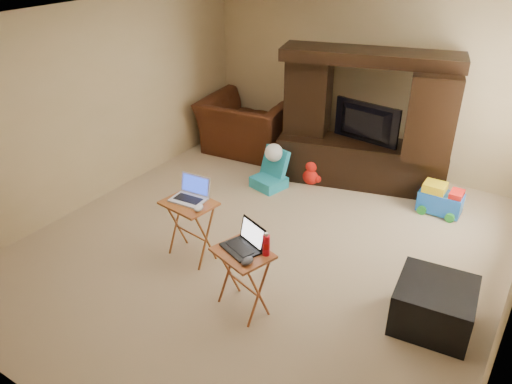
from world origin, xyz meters
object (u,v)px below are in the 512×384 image
Objects in this scene: tray_table_left at (191,230)px; ottoman at (434,305)px; laptop_right at (240,239)px; water_bottle at (266,245)px; laptop_left at (188,190)px; television at (363,124)px; plush_toy at (311,172)px; push_toy at (441,199)px; tray_table_right at (243,281)px; mouse_left at (199,208)px; entertainment_center at (364,121)px; mouse_right at (247,261)px; recliner at (247,126)px; child_rocker at (269,170)px.

ottoman is at bearing 15.87° from tray_table_left.
laptop_right is 0.25m from water_bottle.
laptop_left is 1.77× the size of water_bottle.
television is 3.01m from laptop_right.
push_toy is (1.75, 0.17, 0.02)m from plush_toy.
tray_table_right is at bearing -27.89° from laptop_left.
entertainment_center is at bearing 76.23° from mouse_left.
ottoman is 1.64m from water_bottle.
mouse_right is at bearing -25.44° from tray_table_right.
push_toy is 1.50× the size of laptop_left.
tray_table_left is (-2.06, -2.44, 0.14)m from push_toy.
water_bottle is at bearing 39.07° from tray_table_right.
laptop_left is at bearing -98.71° from plush_toy.
tray_table_right is 1.91× the size of laptop_right.
tray_table_left is (-0.86, -2.67, -0.59)m from entertainment_center.
laptop_right is (0.60, -2.65, 0.60)m from plush_toy.
plush_toy is (1.39, -0.47, -0.25)m from recliner.
tray_table_right is at bearing -111.74° from push_toy.
push_toy is 3.10m from laptop_right.
tray_table_left reaches higher than child_rocker.
mouse_right is at bearing -48.64° from child_rocker.
child_rocker is 0.82× the size of tray_table_right.
push_toy is (1.20, -0.19, -0.69)m from television.
entertainment_center is 1.01m from plush_toy.
child_rocker is 0.79× the size of tray_table_left.
laptop_right reaches higher than tray_table_right.
tray_table_left is at bearing 159.78° from mouse_left.
tray_table_right is at bearing -76.48° from plush_toy.
plush_toy is 1.76m from push_toy.
entertainment_center is 2.01m from recliner.
mouse_right is at bearing -74.54° from plush_toy.
entertainment_center is 1.42m from push_toy.
entertainment_center is at bearing 168.40° from push_toy.
push_toy is at bearing 85.97° from tray_table_right.
mouse_right is at bearing 117.98° from recliner.
entertainment_center reaches higher than plush_toy.
laptop_right reaches higher than mouse_right.
mouse_right is (-0.98, -2.96, 0.49)m from push_toy.
entertainment_center is 16.29× the size of mouse_left.
plush_toy is 0.54× the size of tray_table_left.
entertainment_center is 11.22× the size of water_bottle.
push_toy is 3.19m from tray_table_left.
ottoman is 5.05× the size of mouse_right.
child_rocker is at bearing -137.31° from plush_toy.
plush_toy is 2.94m from mouse_right.
laptop_left is 1.03m from laptop_right.
entertainment_center reaches higher than laptop_left.
child_rocker is 3.06m from ottoman.
plush_toy is 2.78m from laptop_right.
television is 1.41m from child_rocker.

